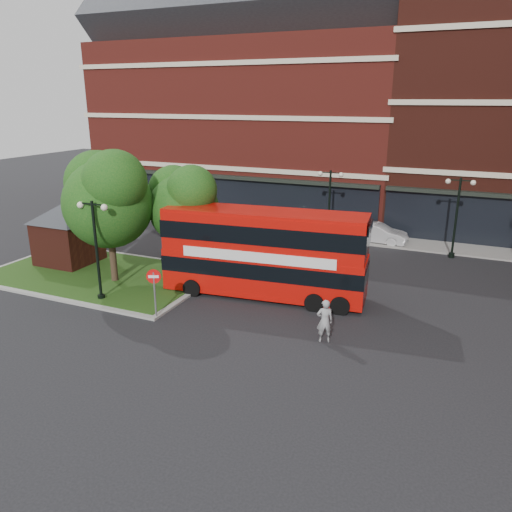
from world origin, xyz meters
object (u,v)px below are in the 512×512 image
at_px(woman, 325,321).
at_px(car_silver, 283,224).
at_px(bus, 264,248).
at_px(car_white, 377,233).

xyz_separation_m(woman, car_silver, (-7.65, 15.62, -0.25)).
height_order(bus, car_white, bus).
bearing_deg(car_silver, car_white, -87.45).
bearing_deg(woman, bus, -64.20).
relative_size(bus, car_silver, 2.61).
bearing_deg(bus, car_silver, 100.11).
bearing_deg(bus, car_white, 68.15).
distance_m(bus, car_silver, 12.62).
height_order(bus, woman, bus).
distance_m(woman, car_white, 15.64).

